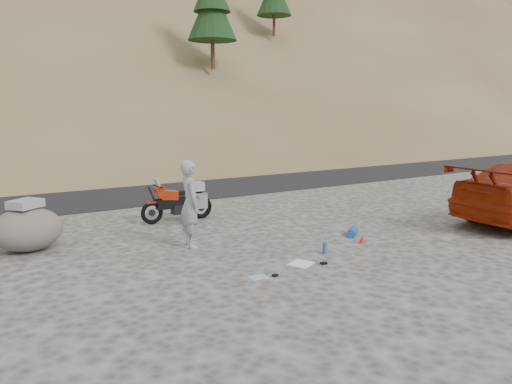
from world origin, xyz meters
TOP-DOWN VIEW (x-y plane):
  - ground at (0.00, 0.00)m, footprint 140.00×140.00m
  - road at (0.00, 9.00)m, footprint 120.00×7.00m
  - motorcycle at (0.63, 3.13)m, footprint 2.00×0.58m
  - man at (-0.25, 0.67)m, footprint 0.57×0.75m
  - boulder at (-3.23, 2.20)m, footprint 1.76×1.66m
  - gear_white_cloth at (0.95, -1.61)m, footprint 0.57×0.54m
  - gear_blue_mat at (3.29, -0.55)m, footprint 0.51×0.45m
  - gear_bottle at (1.79, -1.31)m, footprint 0.10×0.10m
  - gear_funnel at (3.03, -1.12)m, footprint 0.13×0.13m
  - gear_glove_a at (1.32, -1.84)m, footprint 0.15×0.13m
  - gear_glove_b at (0.13, -1.92)m, footprint 0.12×0.10m
  - gear_blue_cloth at (-0.16, -1.82)m, footprint 0.35×0.27m

SIDE VIEW (x-z plane):
  - ground at x=0.00m, z-range 0.00..0.00m
  - road at x=0.00m, z-range -0.03..0.03m
  - man at x=-0.25m, z-range -0.93..0.93m
  - gear_blue_cloth at x=-0.16m, z-range 0.00..0.01m
  - gear_white_cloth at x=0.95m, z-range 0.00..0.01m
  - gear_glove_b at x=0.13m, z-range 0.00..0.03m
  - gear_glove_a at x=1.32m, z-range 0.00..0.04m
  - gear_funnel at x=3.03m, z-range 0.00..0.15m
  - gear_blue_mat at x=3.29m, z-range 0.00..0.19m
  - gear_bottle at x=1.79m, z-range 0.00..0.23m
  - boulder at x=-3.23m, z-range -0.07..1.02m
  - motorcycle at x=0.63m, z-range -0.09..1.10m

